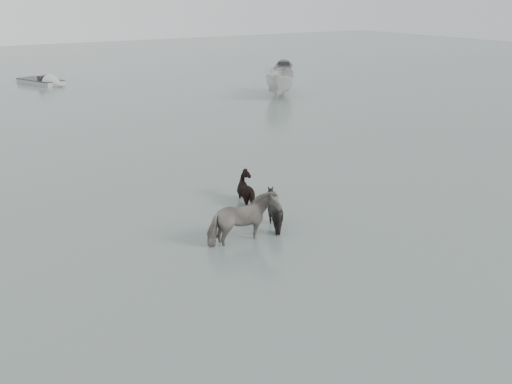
% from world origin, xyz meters
% --- Properties ---
extents(ground, '(140.00, 140.00, 0.00)m').
position_xyz_m(ground, '(0.00, 0.00, 0.00)').
color(ground, '#4E5D56').
rests_on(ground, ground).
extents(pony_pinto, '(2.09, 1.01, 1.74)m').
position_xyz_m(pony_pinto, '(-0.48, -0.30, 0.87)').
color(pony_pinto, black).
rests_on(pony_pinto, ground).
extents(pony_dark, '(1.45, 1.60, 1.36)m').
position_xyz_m(pony_dark, '(1.31, 2.23, 0.68)').
color(pony_dark, black).
rests_on(pony_dark, ground).
extents(pony_black, '(1.51, 1.45, 1.29)m').
position_xyz_m(pony_black, '(0.90, 0.18, 0.64)').
color(pony_black, black).
rests_on(pony_black, ground).
extents(boat_small, '(4.73, 5.07, 1.95)m').
position_xyz_m(boat_small, '(13.35, 17.93, 0.97)').
color(boat_small, '#B6B6B1').
rests_on(boat_small, ground).
extents(skiff_port, '(4.23, 4.77, 0.75)m').
position_xyz_m(skiff_port, '(21.05, 28.65, 0.38)').
color(skiff_port, gray).
rests_on(skiff_port, ground).
extents(skiff_mid, '(3.82, 5.98, 0.75)m').
position_xyz_m(skiff_mid, '(-0.22, 32.30, 0.38)').
color(skiff_mid, '#9C9F9C').
rests_on(skiff_mid, ground).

